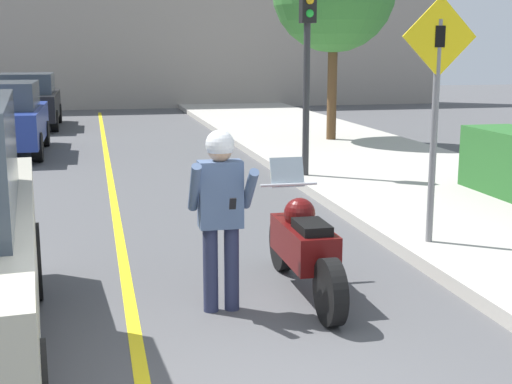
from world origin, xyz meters
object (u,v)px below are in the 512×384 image
object	(u,v)px
parked_car_blue	(2,118)
parked_car_black	(28,100)
motorcycle	(303,246)
person_biker	(221,202)
crossing_sign	(436,97)
traffic_light	(307,40)

from	to	relation	value
parked_car_blue	parked_car_black	xyz separation A→B (m)	(0.09, 5.81, 0.00)
motorcycle	parked_car_black	bearing A→B (deg)	103.36
motorcycle	person_biker	bearing A→B (deg)	-162.49
motorcycle	person_biker	xyz separation A→B (m)	(-0.88, -0.28, 0.54)
person_biker	crossing_sign	bearing A→B (deg)	25.09
traffic_light	person_biker	bearing A→B (deg)	-113.75
crossing_sign	parked_car_blue	size ratio (longest dim) A/B	0.68
crossing_sign	traffic_light	distance (m)	4.75
person_biker	traffic_light	xyz separation A→B (m)	(2.64, 5.99, 1.53)
parked_car_black	person_biker	bearing A→B (deg)	-79.74
motorcycle	traffic_light	distance (m)	6.33
person_biker	parked_car_blue	world-z (taller)	person_biker
crossing_sign	person_biker	bearing A→B (deg)	-154.91
person_biker	parked_car_black	bearing A→B (deg)	100.26
crossing_sign	traffic_light	bearing A→B (deg)	91.48
motorcycle	traffic_light	size ratio (longest dim) A/B	0.66
parked_car_blue	traffic_light	bearing A→B (deg)	-40.86
traffic_light	parked_car_black	xyz separation A→B (m)	(-5.68, 10.80, -1.72)
crossing_sign	parked_car_blue	xyz separation A→B (m)	(-5.89, 9.69, -1.02)
motorcycle	parked_car_blue	distance (m)	11.44
crossing_sign	traffic_light	xyz separation A→B (m)	(-0.12, 4.70, 0.70)
motorcycle	parked_car_blue	bearing A→B (deg)	110.56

